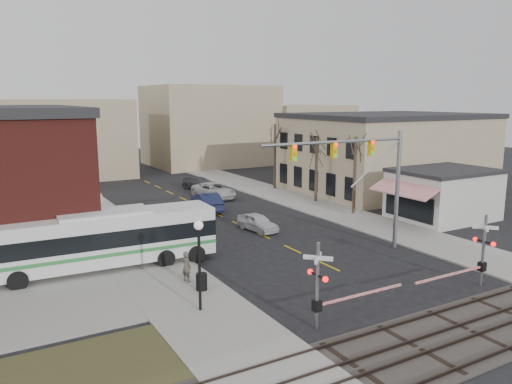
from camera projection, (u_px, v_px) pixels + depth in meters
ground at (350, 276)px, 28.79m from camera, size 160.00×160.00×0.00m
sidewalk_west at (102, 222)px, 41.22m from camera, size 5.00×60.00×0.12m
sidewalk_east at (293, 199)px, 50.48m from camera, size 5.00×60.00×0.12m
ballast_strip at (470, 331)px, 21.96m from camera, size 160.00×5.00×0.06m
rail_tracks at (470, 329)px, 21.95m from camera, size 160.00×3.91×0.14m
tan_building at (387, 152)px, 55.80m from camera, size 20.30×15.30×8.50m
awning_shop at (443, 194)px, 42.16m from camera, size 9.74×6.20×4.30m
tree_east_a at (355, 175)px, 43.51m from camera, size 0.28×0.28×6.75m
tree_east_b at (316, 169)px, 48.82m from camera, size 0.28×0.28×6.30m
tree_east_c at (275, 157)px, 55.66m from camera, size 0.28×0.28×7.20m
transit_bus at (105, 238)px, 29.74m from camera, size 13.20×3.40×3.37m
traffic_signal_mast at (365, 167)px, 31.90m from camera, size 10.83×0.30×8.00m
rr_crossing_west at (325, 285)px, 22.07m from camera, size 5.60×1.36×4.00m
rr_crossing_east at (478, 252)px, 26.79m from camera, size 5.60×1.36×4.00m
street_lamp at (199, 247)px, 23.35m from camera, size 0.44×0.44×4.41m
trash_bin at (202, 282)px, 26.37m from camera, size 0.60×0.60×0.90m
car_a at (258, 222)px, 38.63m from camera, size 2.09×4.08×1.33m
car_b at (207, 202)px, 45.43m from camera, size 2.46×5.32×1.69m
car_c at (214, 190)px, 51.41m from camera, size 3.29×5.84×1.54m
car_d at (200, 183)px, 56.23m from camera, size 3.52×5.07×1.36m
pedestrian_near at (187, 266)px, 27.51m from camera, size 0.61×0.74×1.72m
pedestrian_far at (115, 255)px, 29.74m from camera, size 0.94×0.95×1.55m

